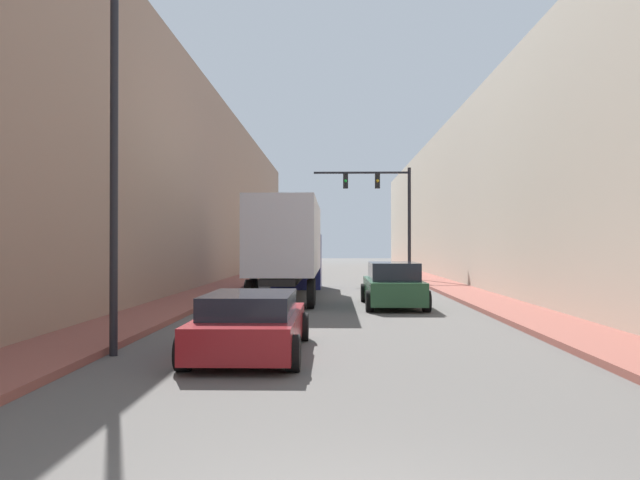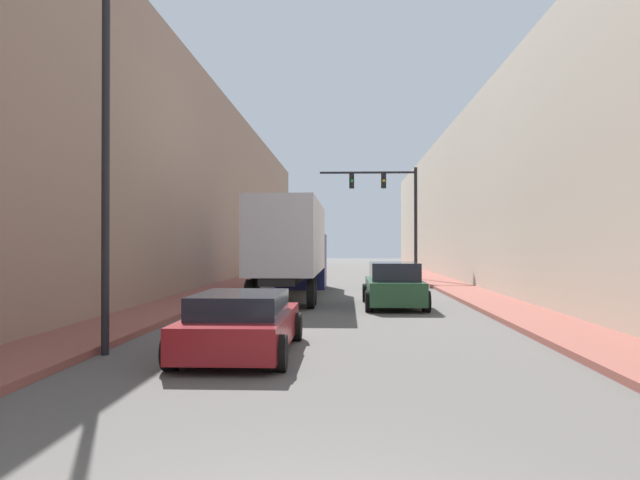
{
  "view_description": "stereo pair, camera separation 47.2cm",
  "coord_description": "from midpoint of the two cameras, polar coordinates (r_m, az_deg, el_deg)",
  "views": [
    {
      "loc": [
        -0.13,
        -4.33,
        2.18
      ],
      "look_at": [
        -0.59,
        16.89,
        2.36
      ],
      "focal_mm": 35.0,
      "sensor_mm": 36.0,
      "label": 1
    },
    {
      "loc": [
        0.34,
        -4.32,
        2.18
      ],
      "look_at": [
        -0.59,
        16.89,
        2.36
      ],
      "focal_mm": 35.0,
      "sensor_mm": 36.0,
      "label": 2
    }
  ],
  "objects": [
    {
      "name": "sidewalk_right",
      "position": [
        34.84,
        11.75,
        -3.93
      ],
      "size": [
        2.1,
        80.0,
        0.15
      ],
      "color": "brown",
      "rests_on": "ground"
    },
    {
      "name": "sidewalk_left",
      "position": [
        34.87,
        -7.04,
        -3.94
      ],
      "size": [
        2.1,
        80.0,
        0.15
      ],
      "color": "brown",
      "rests_on": "ground"
    },
    {
      "name": "building_right",
      "position": [
        35.75,
        18.17,
        3.8
      ],
      "size": [
        6.0,
        80.0,
        9.67
      ],
      "color": "#BCB29E",
      "rests_on": "ground"
    },
    {
      "name": "building_left",
      "position": [
        35.85,
        -13.45,
        4.75
      ],
      "size": [
        6.0,
        80.0,
        10.88
      ],
      "color": "#997A66",
      "rests_on": "ground"
    },
    {
      "name": "semi_truck",
      "position": [
        26.67,
        -1.97,
        -0.5
      ],
      "size": [
        2.43,
        12.94,
        3.9
      ],
      "color": "silver",
      "rests_on": "ground"
    },
    {
      "name": "sedan_car",
      "position": [
        12.69,
        -6.09,
        -7.6
      ],
      "size": [
        2.14,
        4.77,
        1.24
      ],
      "color": "maroon",
      "rests_on": "ground"
    },
    {
      "name": "suv_car",
      "position": [
        22.3,
        7.34,
        -4.15
      ],
      "size": [
        2.1,
        4.91,
        1.57
      ],
      "color": "#234C2D",
      "rests_on": "ground"
    },
    {
      "name": "traffic_signal_gantry",
      "position": [
        38.13,
        7.14,
        3.34
      ],
      "size": [
        5.91,
        0.35,
        6.9
      ],
      "color": "black",
      "rests_on": "ground"
    },
    {
      "name": "street_lamp",
      "position": [
        13.34,
        -18.02,
        11.96
      ],
      "size": [
        0.44,
        0.44,
        8.06
      ],
      "color": "black",
      "rests_on": "ground"
    }
  ]
}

